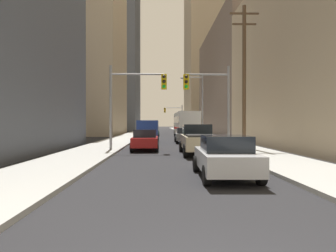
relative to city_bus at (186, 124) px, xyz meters
The scene contains 18 objects.
sidewalk_left 16.10m from the city_bus, 120.01° to the left, with size 3.53×160.00×0.15m, color #9E9E99.
sidewalk_right 14.21m from the city_bus, 79.40° to the left, with size 3.53×160.00×0.15m, color #9E9E99.
city_bus is the anchor object (origin of this frame).
pickup_truck_beige 20.51m from the city_bus, 92.71° to the right, with size 2.20×5.42×1.90m.
cargo_van_blue 9.79m from the city_bus, 118.08° to the right, with size 2.16×5.23×2.26m.
sedan_silver 28.71m from the city_bus, 92.17° to the right, with size 1.95×4.25×1.52m.
sedan_red 18.26m from the city_bus, 104.20° to the right, with size 1.95×4.21×1.52m.
sedan_grey 9.50m from the city_bus, 95.47° to the right, with size 1.95×4.25×1.52m.
sedan_green 8.65m from the city_bus, 121.38° to the left, with size 1.95×4.20×1.52m.
traffic_signal_near_left 19.30m from the city_bus, 105.51° to the right, with size 3.99×0.44×6.00m.
traffic_signal_near_right 18.60m from the city_bus, 89.83° to the right, with size 3.28×0.44×6.00m.
traffic_signal_far_right 25.00m from the city_bus, 90.68° to the left, with size 4.03×0.44×6.00m.
utility_pole_right 17.67m from the city_bus, 80.18° to the right, with size 2.20×0.28×10.84m.
street_lamp_right 5.86m from the city_bus, 77.94° to the right, with size 2.67×0.32×7.50m.
building_left_mid_office 27.16m from the city_bus, 141.44° to the left, with size 14.46×18.63×34.41m, color tan.
building_left_far_tower 62.80m from the city_bus, 107.75° to the left, with size 14.79×22.46×51.84m, color #4C515B.
building_right_mid_block 19.75m from the city_bus, 39.20° to the left, with size 17.64×29.95×18.50m, color #66564C.
building_right_far_highrise 63.64m from the city_bus, 72.74° to the left, with size 22.95×24.36×64.28m, color tan.
Camera 1 is at (-0.71, -3.07, 1.94)m, focal length 31.73 mm.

